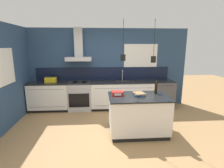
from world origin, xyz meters
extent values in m
plane|color=#A87F51|center=(0.00, 0.00, 0.00)|extent=(16.00, 16.00, 0.00)
cube|color=navy|center=(0.00, 2.03, 1.30)|extent=(5.60, 0.06, 2.60)
cube|color=black|center=(0.00, 1.99, 1.12)|extent=(4.42, 0.02, 0.43)
cube|color=white|center=(1.25, 1.99, 1.62)|extent=(1.12, 0.01, 0.96)
cube|color=black|center=(1.25, 1.99, 1.62)|extent=(1.04, 0.01, 0.88)
cube|color=#B5B5BA|center=(-0.78, 1.77, 1.64)|extent=(0.80, 0.46, 0.12)
cube|color=#B5B5BA|center=(-0.78, 1.86, 2.15)|extent=(0.26, 0.20, 0.90)
cylinder|color=black|center=(0.39, 0.01, 2.23)|extent=(0.01, 0.01, 0.74)
cylinder|color=black|center=(0.39, 0.01, 1.79)|extent=(0.11, 0.11, 0.14)
sphere|color=#F9D18C|center=(0.39, 0.01, 1.79)|extent=(0.06, 0.06, 0.06)
cylinder|color=black|center=(1.05, -0.06, 2.21)|extent=(0.01, 0.01, 0.78)
cylinder|color=black|center=(1.05, -0.06, 1.75)|extent=(0.11, 0.11, 0.14)
sphere|color=#F9D18C|center=(1.05, -0.06, 1.75)|extent=(0.06, 0.06, 0.06)
cube|color=navy|center=(-2.43, 0.70, 1.30)|extent=(0.06, 3.80, 2.60)
cube|color=white|center=(-2.39, 0.55, 1.55)|extent=(0.01, 0.76, 0.88)
cube|color=black|center=(-2.39, 0.55, 1.55)|extent=(0.01, 0.68, 0.80)
cube|color=black|center=(-1.75, 1.72, 0.04)|extent=(1.18, 0.56, 0.09)
cube|color=white|center=(-1.75, 1.69, 0.48)|extent=(1.21, 0.62, 0.79)
cube|color=gray|center=(-1.75, 1.38, 0.76)|extent=(1.07, 0.01, 0.01)
cube|color=gray|center=(-1.75, 1.38, 0.21)|extent=(1.07, 0.01, 0.01)
cube|color=black|center=(-1.75, 1.69, 0.90)|extent=(1.24, 0.64, 0.03)
cube|color=black|center=(0.62, 1.72, 0.04)|extent=(2.00, 0.56, 0.09)
cube|color=white|center=(0.62, 1.69, 0.48)|extent=(2.06, 0.62, 0.79)
cube|color=gray|center=(0.62, 1.38, 0.76)|extent=(1.81, 0.01, 0.01)
cube|color=gray|center=(0.62, 1.38, 0.21)|extent=(1.81, 0.01, 0.01)
cube|color=black|center=(0.62, 1.69, 0.90)|extent=(2.09, 0.64, 0.03)
cube|color=#262628|center=(0.62, 1.74, 0.91)|extent=(0.48, 0.34, 0.01)
cylinder|color=#B5B5BA|center=(0.62, 1.87, 1.08)|extent=(0.02, 0.02, 0.34)
sphere|color=#B5B5BA|center=(0.62, 1.87, 1.25)|extent=(0.03, 0.03, 0.03)
cylinder|color=#B5B5BA|center=(0.62, 1.81, 1.23)|extent=(0.02, 0.12, 0.02)
cube|color=#B5B5BA|center=(-0.78, 1.69, 0.43)|extent=(0.73, 0.62, 0.87)
cube|color=black|center=(-0.78, 1.37, 0.40)|extent=(0.63, 0.02, 0.44)
cylinder|color=#B5B5BA|center=(-0.78, 1.35, 0.63)|extent=(0.55, 0.02, 0.02)
cube|color=#B5B5BA|center=(-0.78, 1.37, 0.82)|extent=(0.63, 0.02, 0.07)
cube|color=#2D2D30|center=(-0.78, 1.69, 0.89)|extent=(0.73, 0.60, 0.04)
cylinder|color=black|center=(-0.92, 1.80, 0.91)|extent=(0.17, 0.17, 0.00)
cylinder|color=black|center=(-0.63, 1.80, 0.91)|extent=(0.17, 0.17, 0.00)
cylinder|color=black|center=(-0.92, 1.58, 0.91)|extent=(0.17, 0.17, 0.00)
cylinder|color=black|center=(-0.63, 1.58, 0.91)|extent=(0.17, 0.17, 0.00)
cube|color=#4C4C51|center=(1.98, 1.69, 0.45)|extent=(0.64, 0.62, 0.89)
cube|color=black|center=(1.98, 1.69, 0.90)|extent=(0.64, 0.62, 0.02)
cylinder|color=#4C4C51|center=(1.98, 1.36, 0.82)|extent=(0.48, 0.02, 0.02)
cube|color=black|center=(0.76, -0.01, 0.04)|extent=(1.28, 0.85, 0.09)
cube|color=white|center=(0.76, -0.01, 0.48)|extent=(1.33, 0.89, 0.79)
cube|color=black|center=(0.76, -0.01, 0.90)|extent=(1.38, 0.94, 0.03)
cylinder|color=black|center=(1.21, 0.16, 1.04)|extent=(0.07, 0.07, 0.25)
cylinder|color=black|center=(1.21, 0.16, 1.19)|extent=(0.03, 0.03, 0.06)
cylinder|color=#262628|center=(1.21, 0.16, 1.22)|extent=(0.03, 0.03, 0.01)
cube|color=#335684|center=(0.78, 0.04, 0.93)|extent=(0.27, 0.31, 0.04)
cube|color=olive|center=(0.78, 0.04, 0.96)|extent=(0.29, 0.33, 0.03)
cube|color=red|center=(0.28, 0.09, 0.96)|extent=(0.26, 0.21, 0.09)
cube|color=white|center=(0.28, -0.02, 0.96)|extent=(0.15, 0.01, 0.05)
cube|color=gold|center=(-1.67, 1.69, 0.99)|extent=(0.34, 0.18, 0.16)
cylinder|color=black|center=(-1.67, 1.69, 1.09)|extent=(0.20, 0.02, 0.02)
camera|label=1|loc=(-0.13, -3.82, 2.04)|focal=28.00mm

